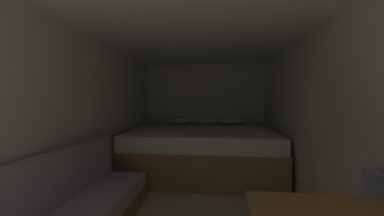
# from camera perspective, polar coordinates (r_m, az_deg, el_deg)

# --- Properties ---
(ground_plane) EXTENTS (7.09, 7.09, 0.00)m
(ground_plane) POSITION_cam_1_polar(r_m,az_deg,el_deg) (2.79, 0.71, -25.09)
(ground_plane) COLOR beige
(wall_back) EXTENTS (2.66, 0.05, 2.04)m
(wall_back) POSITION_cam_1_polar(r_m,az_deg,el_deg) (5.05, 3.28, -0.74)
(wall_back) COLOR silver
(wall_back) RESTS_ON ground
(wall_left) EXTENTS (0.05, 5.09, 2.04)m
(wall_left) POSITION_cam_1_polar(r_m,az_deg,el_deg) (2.91, -25.84, -3.09)
(wall_left) COLOR silver
(wall_left) RESTS_ON ground
(wall_right) EXTENTS (0.05, 5.09, 2.04)m
(wall_right) POSITION_cam_1_polar(r_m,az_deg,el_deg) (2.71, 29.44, -3.53)
(wall_right) COLOR silver
(wall_right) RESTS_ON ground
(ceiling_slab) EXTENTS (2.66, 5.09, 0.05)m
(ceiling_slab) POSITION_cam_1_polar(r_m,az_deg,el_deg) (2.60, 0.73, 19.85)
(ceiling_slab) COLOR white
(ceiling_slab) RESTS_ON wall_left
(bed) EXTENTS (2.44, 1.92, 0.90)m
(bed) POSITION_cam_1_polar(r_m,az_deg,el_deg) (4.12, 2.64, -10.37)
(bed) COLOR #9E7247
(bed) RESTS_ON ground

